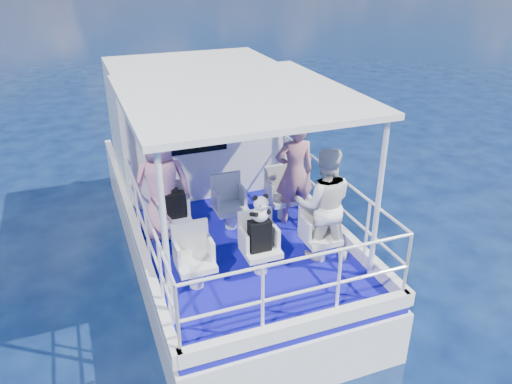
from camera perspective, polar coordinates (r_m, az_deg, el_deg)
ground at (r=8.29m, az=-2.30°, el=-10.07°), size 2000.00×2000.00×0.00m
hull at (r=9.08m, az=-4.34°, el=-6.56°), size 3.00×7.00×1.60m
deck at (r=8.65m, az=-4.53°, el=-1.82°), size 2.90×6.90×0.10m
cabin at (r=9.37m, az=-7.09°, el=7.93°), size 2.85×2.00×2.20m
canopy at (r=6.74m, az=-2.22°, el=11.04°), size 3.00×3.20×0.08m
canopy_posts at (r=7.07m, az=-1.93°, el=1.98°), size 2.77×2.97×2.20m
railings at (r=7.07m, az=-1.00°, el=-3.47°), size 2.84×3.59×1.00m
seat_port_fwd at (r=7.67m, az=-9.32°, el=-3.95°), size 0.48×0.46×0.38m
seat_center_fwd at (r=7.86m, az=-2.91°, el=-2.83°), size 0.48×0.46×0.38m
seat_stbd_fwd at (r=8.15m, az=3.12°, el=-1.74°), size 0.48×0.46×0.38m
seat_port_aft at (r=6.60m, az=-6.86°, el=-9.27°), size 0.48×0.46×0.38m
seat_center_aft at (r=6.81m, az=0.54°, el=-7.77°), size 0.48×0.46×0.38m
seat_stbd_aft at (r=7.14m, az=7.32°, el=-6.28°), size 0.48×0.46×0.38m
passenger_port_fwd at (r=7.43m, az=-10.72°, el=0.74°), size 0.68×0.52×1.72m
passenger_stbd_fwd at (r=7.77m, az=4.41°, el=2.27°), size 0.66×0.47×1.72m
passenger_stbd_aft at (r=6.91m, az=7.75°, el=-1.41°), size 0.97×0.87×1.65m
backpack_port at (r=7.47m, az=-9.22°, el=-1.47°), size 0.30×0.17×0.39m
backpack_center at (r=6.56m, az=0.41°, el=-5.00°), size 0.29×0.16×0.44m
compact_camera at (r=7.38m, az=-9.29°, el=0.15°), size 0.10×0.06×0.06m
panda at (r=6.36m, az=0.51°, el=-1.86°), size 0.24×0.20×0.37m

